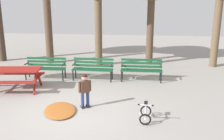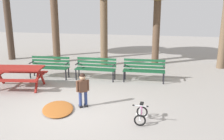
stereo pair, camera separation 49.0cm
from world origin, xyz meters
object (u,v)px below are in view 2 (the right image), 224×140
park_bench_right (144,68)px  child_standing (83,88)px  park_bench_left (96,67)px  kids_bicycle (141,114)px  park_bench_far_left (50,65)px  picnic_table (17,72)px

park_bench_right → child_standing: 3.26m
park_bench_left → kids_bicycle: size_ratio=2.82×
park_bench_left → park_bench_right: 1.90m
park_bench_far_left → kids_bicycle: (3.97, -3.27, -0.31)m
park_bench_far_left → park_bench_right: 3.81m
child_standing → kids_bicycle: bearing=-19.5°
park_bench_left → child_standing: 2.78m
picnic_table → child_standing: 3.03m
park_bench_right → park_bench_left: bearing=-176.9°
picnic_table → park_bench_far_left: 1.58m
park_bench_far_left → child_standing: size_ratio=1.59×
park_bench_far_left → park_bench_right: bearing=3.1°
picnic_table → park_bench_left: park_bench_left is taller
park_bench_far_left → park_bench_left: bearing=3.1°
park_bench_right → kids_bicycle: bearing=-87.2°
park_bench_right → kids_bicycle: size_ratio=2.83×
park_bench_left → child_standing: child_standing is taller
park_bench_far_left → child_standing: bearing=-49.9°
park_bench_far_left → park_bench_right: same height
child_standing → park_bench_left: bearing=96.8°
park_bench_far_left → park_bench_right: (3.80, 0.21, 0.00)m
park_bench_right → child_standing: bearing=-118.7°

